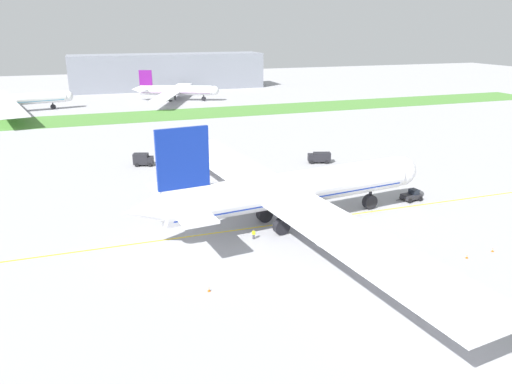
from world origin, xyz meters
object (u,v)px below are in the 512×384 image
ground_crew_wingwalker_port (254,233)px  service_truck_catering_van (319,157)px  traffic_cone_near_nose (493,250)px  traffic_cone_starboard_wing (209,289)px  service_truck_fuel_bowser (143,159)px  parked_airliner_far_centre (175,91)px  pushback_tug (412,195)px  service_truck_baggage_loader (203,154)px  traffic_cone_port_wing (467,256)px  airliner_foreground (288,190)px  parked_airliner_far_left (5,101)px

ground_crew_wingwalker_port → service_truck_catering_van: bearing=51.4°
traffic_cone_near_nose → traffic_cone_starboard_wing: bearing=176.3°
service_truck_fuel_bowser → parked_airliner_far_centre: (26.16, 103.19, 2.93)m
pushback_tug → service_truck_baggage_loader: bearing=126.6°
ground_crew_wingwalker_port → service_truck_catering_van: 47.24m
traffic_cone_port_wing → traffic_cone_starboard_wing: same height
traffic_cone_port_wing → traffic_cone_near_nose: bearing=5.3°
traffic_cone_port_wing → airliner_foreground: bearing=134.7°
service_truck_catering_van → traffic_cone_near_nose: bearing=-87.3°
service_truck_fuel_bowser → parked_airliner_far_left: size_ratio=0.06×
service_truck_catering_van → traffic_cone_starboard_wing: bearing=-128.5°
ground_crew_wingwalker_port → traffic_cone_port_wing: ground_crew_wingwalker_port is taller
ground_crew_wingwalker_port → traffic_cone_near_nose: ground_crew_wingwalker_port is taller
airliner_foreground → pushback_tug: (27.10, 3.36, -5.14)m
ground_crew_wingwalker_port → service_truck_baggage_loader: (3.34, 48.63, 0.55)m
traffic_cone_near_nose → service_truck_fuel_bowser: bearing=124.0°
airliner_foreground → traffic_cone_starboard_wing: airliner_foreground is taller
traffic_cone_starboard_wing → parked_airliner_far_centre: size_ratio=0.01×
airliner_foreground → parked_airliner_far_centre: bearing=87.0°
traffic_cone_near_nose → ground_crew_wingwalker_port: bearing=153.7°
airliner_foreground → service_truck_baggage_loader: size_ratio=13.60×
pushback_tug → parked_airliner_far_centre: parked_airliner_far_centre is taller
traffic_cone_starboard_wing → parked_airliner_far_centre: 166.62m
airliner_foreground → pushback_tug: 27.79m
service_truck_baggage_loader → service_truck_fuel_bowser: bearing=-179.1°
parked_airliner_far_left → traffic_cone_starboard_wing: bearing=-74.9°
ground_crew_wingwalker_port → traffic_cone_near_nose: 35.60m
parked_airliner_far_centre → ground_crew_wingwalker_port: bearing=-95.6°
pushback_tug → parked_airliner_far_left: bearing=122.8°
pushback_tug → service_truck_catering_van: service_truck_catering_van is taller
airliner_foreground → parked_airliner_far_left: (-58.95, 136.85, -1.41)m
parked_airliner_far_centre → traffic_cone_starboard_wing: bearing=-98.7°
traffic_cone_starboard_wing → traffic_cone_near_nose: bearing=-3.7°
service_truck_baggage_loader → service_truck_catering_van: bearing=-24.1°
pushback_tug → service_truck_baggage_loader: 51.86m
service_truck_fuel_bowser → pushback_tug: bearing=-42.3°
ground_crew_wingwalker_port → traffic_cone_near_nose: (31.91, -15.76, -0.69)m
traffic_cone_port_wing → service_truck_fuel_bowser: service_truck_fuel_bowser is taller
pushback_tug → service_truck_fuel_bowser: (-45.54, 41.43, 0.60)m
service_truck_fuel_bowser → parked_airliner_far_centre: parked_airliner_far_centre is taller
airliner_foreground → traffic_cone_near_nose: 31.99m
traffic_cone_starboard_wing → service_truck_fuel_bowser: size_ratio=0.12×
traffic_cone_near_nose → parked_airliner_far_left: parked_airliner_far_left is taller
parked_airliner_far_centre → traffic_cone_near_nose: bearing=-84.2°
traffic_cone_near_nose → service_truck_baggage_loader: (-28.57, 64.38, 1.23)m
service_truck_baggage_loader → traffic_cone_starboard_wing: bearing=-102.5°
pushback_tug → parked_airliner_far_left: (-86.04, 133.49, 3.73)m
traffic_cone_port_wing → traffic_cone_starboard_wing: 37.29m
service_truck_fuel_bowser → airliner_foreground: bearing=-67.6°
traffic_cone_port_wing → parked_airliner_far_centre: (-11.91, 167.83, 4.23)m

